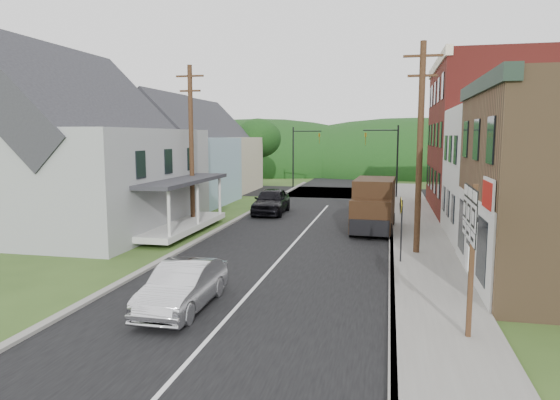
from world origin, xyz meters
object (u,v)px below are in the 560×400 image
Objects in this scene: route_sign_cluster at (470,239)px; warning_sign at (401,220)px; silver_sedan at (183,287)px; delivery_van at (374,205)px; dark_sedan at (271,201)px.

route_sign_cluster is 1.46× the size of warning_sign.
silver_sedan is 0.82× the size of delivery_van.
delivery_van is (6.81, -4.84, 0.59)m from dark_sedan.
route_sign_cluster reaches higher than silver_sedan.
warning_sign reaches higher than dark_sedan.
dark_sedan is at bearing 117.60° from route_sign_cluster.
warning_sign is at bearing -57.62° from dark_sedan.
dark_sedan is 1.30× the size of route_sign_cluster.
delivery_van is at bearing 101.92° from route_sign_cluster.
silver_sedan is 9.30m from warning_sign.
route_sign_cluster is at bearing -76.45° from delivery_van.
dark_sedan is at bearing 147.29° from delivery_van.
dark_sedan is 1.89× the size of warning_sign.
route_sign_cluster is 7.55m from warning_sign.
route_sign_cluster reaches higher than delivery_van.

